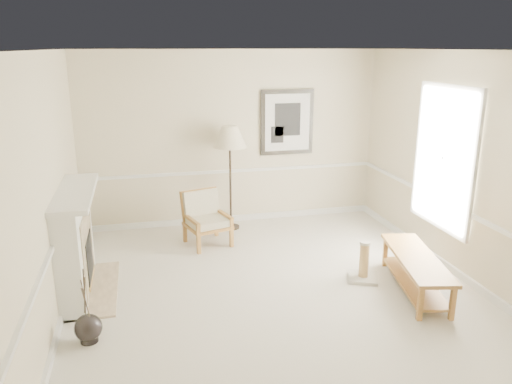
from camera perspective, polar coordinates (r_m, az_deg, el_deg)
ground at (r=6.31m, az=2.15°, el=-11.43°), size 5.50×5.50×0.00m
room at (r=5.80m, az=3.46°, el=5.63°), size 5.04×5.54×2.92m
fireplace at (r=6.46m, az=-19.88°, el=-5.55°), size 0.64×1.64×1.31m
floor_vase at (r=5.58m, az=-18.62°, el=-14.57°), size 0.28×0.28×0.83m
armchair at (r=7.71m, az=-5.86°, el=-2.71°), size 0.77×0.80×0.81m
floor_lamp at (r=8.04m, az=-3.01°, el=6.00°), size 0.57×0.57×1.72m
bench at (r=6.56m, az=17.81°, el=-8.24°), size 0.79×1.64×0.45m
scratching_post at (r=6.72m, az=12.19°, el=-8.44°), size 0.49×0.49×0.53m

